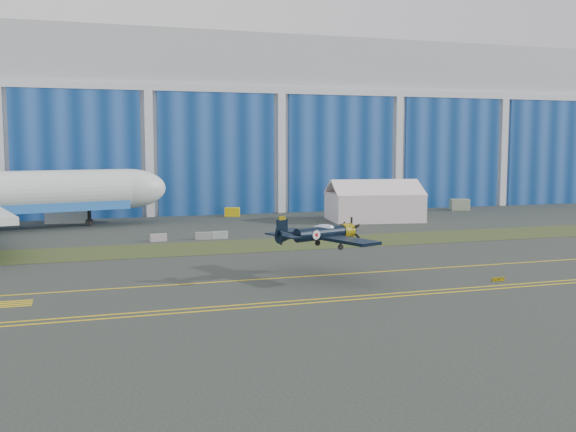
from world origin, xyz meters
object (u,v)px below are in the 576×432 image
object	(u,v)px
shipping_container	(68,214)
tug	(232,212)
warbird	(320,233)
tent	(374,200)

from	to	relation	value
shipping_container	tug	size ratio (longest dim) A/B	2.63
warbird	tug	size ratio (longest dim) A/B	5.94
tent	shipping_container	xyz separation A→B (m)	(-44.44, 11.01, -1.79)
warbird	shipping_container	size ratio (longest dim) A/B	2.26
tug	warbird	bearing A→B (deg)	-77.88
shipping_container	tug	bearing A→B (deg)	10.39
tent	shipping_container	world-z (taller)	tent
tent	shipping_container	distance (m)	45.81
warbird	tent	xyz separation A→B (m)	(23.59, 39.24, -0.72)
tent	warbird	bearing A→B (deg)	-112.23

